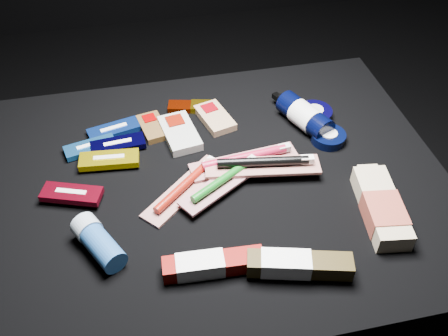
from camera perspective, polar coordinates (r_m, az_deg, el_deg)
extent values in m
plane|color=black|center=(1.38, -0.54, -13.00)|extent=(3.00, 3.00, 0.00)
cube|color=black|center=(1.22, -0.60, -7.88)|extent=(0.98, 0.78, 0.40)
cube|color=#13399B|center=(1.20, -12.44, 4.26)|extent=(0.13, 0.07, 0.01)
cube|color=silver|center=(1.20, -12.45, 4.30)|extent=(0.06, 0.03, 0.02)
cube|color=blue|center=(1.17, -15.04, 2.32)|extent=(0.12, 0.07, 0.01)
cube|color=white|center=(1.17, -15.04, 2.35)|extent=(0.06, 0.02, 0.01)
cube|color=black|center=(1.15, -12.01, 2.61)|extent=(0.12, 0.06, 0.01)
cube|color=white|center=(1.15, -12.02, 2.65)|extent=(0.06, 0.02, 0.02)
cube|color=yellow|center=(1.12, -12.97, 0.92)|extent=(0.13, 0.06, 0.01)
cube|color=beige|center=(1.11, -12.98, 0.96)|extent=(0.07, 0.02, 0.02)
cube|color=maroon|center=(1.06, -17.01, -2.86)|extent=(0.13, 0.08, 0.01)
cube|color=silver|center=(1.06, -17.02, -2.82)|extent=(0.06, 0.03, 0.02)
cube|color=brown|center=(1.19, -8.13, 4.64)|extent=(0.07, 0.11, 0.02)
cube|color=#710001|center=(1.21, -8.51, 5.40)|extent=(0.03, 0.03, 0.02)
cube|color=#B4B6AE|center=(1.17, -5.09, 4.00)|extent=(0.09, 0.14, 0.02)
cube|color=#610E04|center=(1.19, -5.60, 5.05)|extent=(0.04, 0.04, 0.02)
cube|color=tan|center=(1.21, -1.05, 5.76)|extent=(0.09, 0.13, 0.02)
cube|color=#6A020A|center=(1.23, -1.68, 6.58)|extent=(0.04, 0.04, 0.02)
cube|color=#6B1502|center=(1.25, -3.56, 7.00)|extent=(0.13, 0.07, 0.01)
cube|color=#93700A|center=(1.25, -2.60, 7.02)|extent=(0.06, 0.05, 0.02)
cylinder|color=black|center=(1.20, 9.22, 5.90)|extent=(0.11, 0.16, 0.06)
cylinder|color=silver|center=(1.19, 9.29, 5.81)|extent=(0.08, 0.08, 0.06)
cylinder|color=black|center=(1.24, 6.70, 7.84)|extent=(0.03, 0.03, 0.02)
cube|color=black|center=(1.26, 6.12, 8.06)|extent=(0.02, 0.03, 0.01)
cylinder|color=black|center=(1.24, 10.29, 6.11)|extent=(0.08, 0.08, 0.02)
cylinder|color=#B9B9B5|center=(1.23, 10.30, 6.17)|extent=(0.04, 0.04, 0.03)
cylinder|color=black|center=(1.17, 11.84, 3.46)|extent=(0.08, 0.08, 0.02)
cylinder|color=silver|center=(1.17, 11.85, 3.52)|extent=(0.04, 0.04, 0.02)
cube|color=beige|center=(1.03, 17.48, -4.26)|extent=(0.09, 0.20, 0.04)
cube|color=#A24434|center=(1.02, 17.83, -5.07)|extent=(0.08, 0.10, 0.04)
cube|color=beige|center=(1.09, 16.05, -0.50)|extent=(0.05, 0.03, 0.03)
cylinder|color=#22508D|center=(0.94, -13.64, -8.88)|extent=(0.09, 0.10, 0.05)
cylinder|color=#98AAB7|center=(0.98, -15.43, -6.61)|extent=(0.06, 0.05, 0.05)
cube|color=#ACA3A0|center=(1.04, -4.55, -2.46)|extent=(0.20, 0.19, 0.01)
cylinder|color=maroon|center=(1.03, -4.59, -1.97)|extent=(0.14, 0.13, 0.02)
cube|color=white|center=(1.08, -1.74, 0.70)|extent=(0.03, 0.03, 0.01)
cube|color=#ACA4A1|center=(1.09, 2.34, 0.71)|extent=(0.24, 0.08, 0.01)
cylinder|color=maroon|center=(1.08, 2.36, 1.25)|extent=(0.19, 0.04, 0.02)
cube|color=beige|center=(1.11, 6.89, 2.29)|extent=(0.03, 0.02, 0.01)
cube|color=beige|center=(1.03, -0.11, -1.77)|extent=(0.20, 0.15, 0.01)
cylinder|color=#106216|center=(1.02, -0.12, -1.30)|extent=(0.15, 0.10, 0.02)
cube|color=silver|center=(1.07, 3.03, 0.89)|extent=(0.03, 0.02, 0.01)
cube|color=#B8B2AD|center=(1.06, 4.42, 0.18)|extent=(0.25, 0.09, 0.01)
cylinder|color=black|center=(1.05, 4.46, 0.74)|extent=(0.19, 0.05, 0.02)
cube|color=white|center=(1.07, 9.49, 0.97)|extent=(0.03, 0.02, 0.01)
cube|color=#790400|center=(0.91, -1.22, -10.96)|extent=(0.18, 0.05, 0.03)
cube|color=white|center=(0.90, -2.74, -11.09)|extent=(0.09, 0.05, 0.04)
cube|color=#33270C|center=(0.91, 8.62, -10.89)|extent=(0.19, 0.09, 0.03)
cube|color=white|center=(0.90, 7.07, -10.82)|extent=(0.10, 0.06, 0.04)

